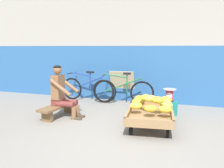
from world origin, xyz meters
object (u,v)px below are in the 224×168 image
object	(u,v)px
bicycle_near_left	(87,89)
bicycle_far_left	(123,91)
plastic_crate	(169,108)
banana_cart	(150,115)
sign_board	(122,86)
vendor_seated	(62,92)
low_bench	(59,108)
weighing_scale	(170,95)

from	to	relation	value
bicycle_near_left	bicycle_far_left	bearing A→B (deg)	-1.24
plastic_crate	bicycle_near_left	world-z (taller)	bicycle_near_left
banana_cart	plastic_crate	xyz separation A→B (m)	(0.26, 0.99, -0.09)
banana_cart	sign_board	size ratio (longest dim) A/B	1.77
vendor_seated	sign_board	xyz separation A→B (m)	(0.80, 2.01, -0.14)
low_bench	plastic_crate	bearing A→B (deg)	22.92
weighing_scale	sign_board	xyz separation A→B (m)	(-1.41, 1.04, -0.02)
banana_cart	weighing_scale	xyz separation A→B (m)	(0.26, 0.99, 0.21)
low_bench	sign_board	size ratio (longest dim) A/B	1.30
low_bench	weighing_scale	xyz separation A→B (m)	(2.30, 0.97, 0.25)
weighing_scale	bicycle_far_left	xyz separation A→B (m)	(-1.28, 0.66, -0.10)
vendor_seated	sign_board	distance (m)	2.16
weighing_scale	sign_board	distance (m)	1.75
plastic_crate	weighing_scale	xyz separation A→B (m)	(0.00, -0.00, 0.30)
low_bench	vendor_seated	bearing A→B (deg)	3.28
low_bench	bicycle_far_left	size ratio (longest dim) A/B	0.68
bicycle_far_left	low_bench	bearing A→B (deg)	-121.84
banana_cart	bicycle_near_left	bearing A→B (deg)	141.34
weighing_scale	low_bench	bearing A→B (deg)	-157.10
vendor_seated	bicycle_near_left	size ratio (longest dim) A/B	0.69
bicycle_far_left	sign_board	bearing A→B (deg)	108.33
bicycle_near_left	bicycle_far_left	world-z (taller)	same
weighing_scale	vendor_seated	bearing A→B (deg)	-156.40
banana_cart	bicycle_near_left	size ratio (longest dim) A/B	0.92
vendor_seated	bicycle_far_left	world-z (taller)	vendor_seated
low_bench	plastic_crate	xyz separation A→B (m)	(2.30, 0.97, -0.05)
bicycle_far_left	bicycle_near_left	bearing A→B (deg)	178.76
banana_cart	sign_board	bearing A→B (deg)	119.42
banana_cart	sign_board	distance (m)	2.34
banana_cart	plastic_crate	distance (m)	1.03
banana_cart	low_bench	size ratio (longest dim) A/B	1.36
sign_board	vendor_seated	bearing A→B (deg)	-111.72
low_bench	plastic_crate	distance (m)	2.49
weighing_scale	banana_cart	bearing A→B (deg)	-104.94
banana_cart	low_bench	xyz separation A→B (m)	(-2.03, 0.02, -0.04)
banana_cart	vendor_seated	distance (m)	1.97
plastic_crate	low_bench	bearing A→B (deg)	-157.08
bicycle_near_left	sign_board	world-z (taller)	sign_board
low_bench	bicycle_near_left	world-z (taller)	bicycle_near_left
low_bench	bicycle_near_left	bearing A→B (deg)	92.14
plastic_crate	bicycle_far_left	xyz separation A→B (m)	(-1.28, 0.66, 0.20)
plastic_crate	bicycle_near_left	xyz separation A→B (m)	(-2.36, 0.68, 0.20)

